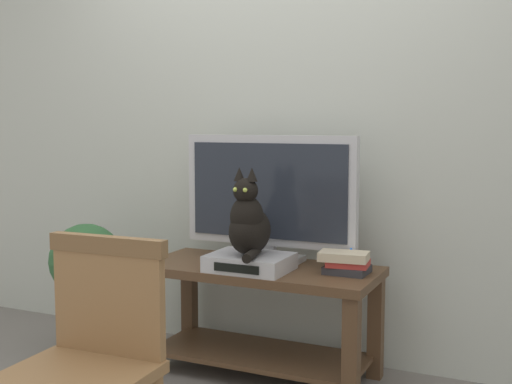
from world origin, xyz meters
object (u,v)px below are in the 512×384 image
(tv_stand, at_px, (260,302))
(book_stack, at_px, (346,263))
(wooden_chair, at_px, (87,351))
(tv, at_px, (270,195))
(media_box, at_px, (250,262))
(potted_plant, at_px, (87,272))
(cat, at_px, (249,223))

(tv_stand, height_order, book_stack, book_stack)
(wooden_chair, bearing_deg, tv, 87.71)
(media_box, distance_m, potted_plant, 0.94)
(tv, relative_size, book_stack, 3.79)
(tv_stand, height_order, potted_plant, potted_plant)
(media_box, xyz_separation_m, wooden_chair, (-0.05, -1.14, -0.08))
(tv, distance_m, cat, 0.26)
(tv, bearing_deg, tv_stand, -90.01)
(tv, distance_m, potted_plant, 1.07)
(book_stack, xyz_separation_m, potted_plant, (-1.37, -0.20, -0.14))
(media_box, bearing_deg, tv_stand, 86.97)
(potted_plant, bearing_deg, tv, 17.01)
(wooden_chair, bearing_deg, media_box, 87.55)
(potted_plant, bearing_deg, book_stack, 8.16)
(wooden_chair, bearing_deg, tv_stand, 87.50)
(media_box, bearing_deg, book_stack, 16.47)
(wooden_chair, bearing_deg, cat, 87.46)
(cat, height_order, book_stack, cat)
(tv_stand, bearing_deg, cat, -92.08)
(tv, bearing_deg, book_stack, -11.81)
(book_stack, bearing_deg, wooden_chair, -111.05)
(tv_stand, xyz_separation_m, tv, (0.00, 0.11, 0.52))
(wooden_chair, height_order, book_stack, wooden_chair)
(wooden_chair, height_order, potted_plant, wooden_chair)
(book_stack, bearing_deg, potted_plant, -171.84)
(book_stack, bearing_deg, media_box, -163.53)
(tv, height_order, book_stack, tv)
(tv_stand, bearing_deg, book_stack, 2.94)
(tv, xyz_separation_m, wooden_chair, (-0.05, -1.36, -0.38))
(tv, bearing_deg, wooden_chair, -92.29)
(cat, distance_m, wooden_chair, 1.16)
(book_stack, height_order, potted_plant, potted_plant)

